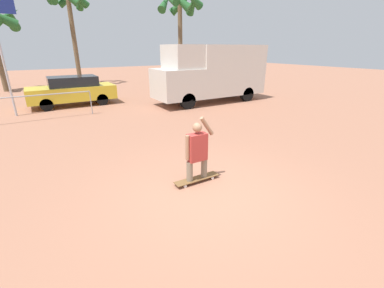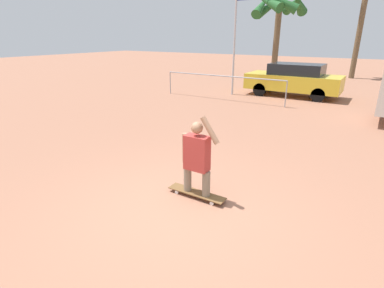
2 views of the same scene
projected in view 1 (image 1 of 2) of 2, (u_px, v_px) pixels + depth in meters
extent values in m
plane|color=#A36B51|center=(210.00, 193.00, 5.41)|extent=(80.00, 80.00, 0.00)
cube|color=brown|center=(197.00, 179.00, 5.84)|extent=(1.09, 0.24, 0.02)
cylinder|color=white|center=(185.00, 186.00, 5.60)|extent=(0.07, 0.03, 0.07)
cylinder|color=white|center=(181.00, 182.00, 5.76)|extent=(0.07, 0.03, 0.07)
cylinder|color=white|center=(212.00, 178.00, 5.95)|extent=(0.07, 0.03, 0.07)
cylinder|color=white|center=(208.00, 175.00, 6.11)|extent=(0.07, 0.03, 0.07)
cylinder|color=gray|center=(190.00, 171.00, 5.66)|extent=(0.14, 0.14, 0.46)
cylinder|color=gray|center=(204.00, 167.00, 5.85)|extent=(0.14, 0.14, 0.46)
cube|color=#B23833|center=(197.00, 147.00, 5.57)|extent=(0.43, 0.22, 0.61)
sphere|color=#A37556|center=(197.00, 127.00, 5.41)|extent=(0.20, 0.20, 0.20)
cylinder|color=#A37556|center=(187.00, 148.00, 5.44)|extent=(0.09, 0.09, 0.54)
cylinder|color=#A37556|center=(207.00, 126.00, 5.53)|extent=(0.35, 0.09, 0.45)
cylinder|color=black|center=(188.00, 101.00, 12.76)|extent=(0.79, 0.28, 0.79)
cylinder|color=black|center=(171.00, 96.00, 14.21)|extent=(0.79, 0.28, 0.79)
cylinder|color=black|center=(247.00, 94.00, 14.67)|extent=(0.79, 0.28, 0.79)
cylinder|color=black|center=(227.00, 90.00, 16.12)|extent=(0.79, 0.28, 0.79)
cube|color=silver|center=(177.00, 84.00, 13.18)|extent=(2.22, 2.09, 1.50)
cube|color=black|center=(169.00, 78.00, 12.86)|extent=(0.04, 1.78, 0.75)
cube|color=silver|center=(226.00, 70.00, 14.51)|extent=(4.11, 2.09, 2.64)
cube|color=silver|center=(182.00, 57.00, 12.88)|extent=(1.55, 1.92, 1.14)
cylinder|color=black|center=(46.00, 105.00, 12.39)|extent=(0.60, 0.22, 0.60)
cylinder|color=black|center=(45.00, 100.00, 13.61)|extent=(0.60, 0.22, 0.60)
cylinder|color=black|center=(102.00, 99.00, 13.67)|extent=(0.60, 0.22, 0.60)
cylinder|color=black|center=(96.00, 95.00, 14.89)|extent=(0.60, 0.22, 0.60)
cube|color=gold|center=(72.00, 93.00, 13.52)|extent=(4.24, 1.75, 0.71)
cube|color=black|center=(73.00, 81.00, 13.36)|extent=(2.33, 1.54, 0.49)
cylinder|color=brown|center=(180.00, 43.00, 19.33)|extent=(0.32, 0.32, 6.47)
cone|color=#235B28|center=(194.00, 2.00, 18.70)|extent=(0.96, 2.11, 1.83)
cone|color=#235B28|center=(182.00, 3.00, 19.32)|extent=(1.98, 1.79, 1.78)
cone|color=#235B28|center=(166.00, 1.00, 18.62)|extent=(1.93, 1.83, 1.80)
cylinder|color=brown|center=(74.00, 41.00, 20.24)|extent=(0.34, 0.34, 6.85)
cone|color=#235B28|center=(12.00, 17.00, 17.07)|extent=(0.83, 2.58, 1.71)
cone|color=#235B28|center=(5.00, 17.00, 17.64)|extent=(2.36, 2.26, 1.53)
cylinder|color=#B7B7BC|center=(2.00, 57.00, 10.70)|extent=(0.09, 0.09, 5.00)
cube|color=navy|center=(3.00, 4.00, 10.21)|extent=(0.79, 0.02, 0.68)
cylinder|color=#99999E|center=(14.00, 97.00, 10.13)|extent=(5.67, 0.05, 0.05)
cylinder|color=#99999E|center=(91.00, 103.00, 11.69)|extent=(0.04, 0.04, 1.05)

